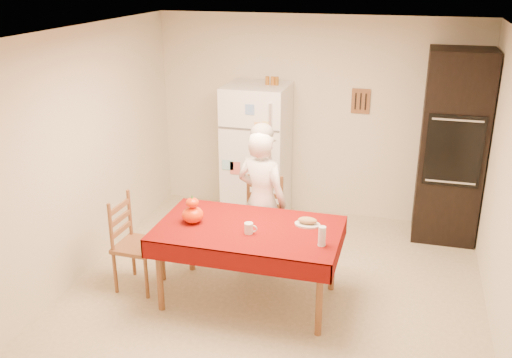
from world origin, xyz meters
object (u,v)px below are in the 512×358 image
at_px(chair_far, 263,218).
at_px(coffee_mug, 249,228).
at_px(wine_glass, 322,236).
at_px(bread_plate, 307,224).
at_px(refrigerator, 257,153).
at_px(seated_woman, 262,201).
at_px(oven_cabinet, 452,147).
at_px(dining_table, 249,234).
at_px(pumpkin_lower, 193,215).
at_px(chair_left, 132,240).

height_order(chair_far, coffee_mug, chair_far).
height_order(coffee_mug, wine_glass, wine_glass).
bearing_deg(bread_plate, coffee_mug, -147.55).
xyz_separation_m(refrigerator, seated_woman, (0.40, -1.27, -0.08)).
distance_m(oven_cabinet, bread_plate, 2.22).
bearing_deg(chair_far, dining_table, -90.73).
relative_size(chair_far, seated_woman, 0.62).
distance_m(chair_far, coffee_mug, 0.96).
height_order(chair_far, pumpkin_lower, chair_far).
distance_m(chair_far, wine_glass, 1.28).
bearing_deg(wine_glass, coffee_mug, 174.87).
xyz_separation_m(dining_table, coffee_mug, (0.03, -0.12, 0.12)).
bearing_deg(oven_cabinet, refrigerator, -178.82).
height_order(chair_left, pumpkin_lower, chair_left).
bearing_deg(pumpkin_lower, refrigerator, 87.31).
height_order(seated_woman, pumpkin_lower, seated_woman).
distance_m(refrigerator, bread_plate, 1.96).
bearing_deg(wine_glass, seated_woman, 133.00).
relative_size(oven_cabinet, dining_table, 1.29).
xyz_separation_m(chair_far, bread_plate, (0.58, -0.60, 0.26)).
bearing_deg(pumpkin_lower, chair_far, 60.16).
height_order(oven_cabinet, coffee_mug, oven_cabinet).
bearing_deg(oven_cabinet, wine_glass, -117.93).
xyz_separation_m(dining_table, chair_left, (-1.18, -0.06, -0.18)).
bearing_deg(pumpkin_lower, bread_plate, 11.79).
height_order(chair_far, bread_plate, chair_far).
distance_m(oven_cabinet, pumpkin_lower, 3.10).
distance_m(refrigerator, pumpkin_lower, 1.93).
height_order(chair_left, seated_woman, seated_woman).
xyz_separation_m(oven_cabinet, chair_far, (-1.90, -1.16, -0.59)).
bearing_deg(wine_glass, oven_cabinet, 62.07).
distance_m(chair_far, bread_plate, 0.87).
bearing_deg(oven_cabinet, dining_table, -133.27).
distance_m(dining_table, bread_plate, 0.55).
height_order(refrigerator, coffee_mug, refrigerator).
height_order(chair_left, bread_plate, chair_left).
distance_m(chair_far, pumpkin_lower, 1.00).
relative_size(refrigerator, pumpkin_lower, 8.28).
bearing_deg(chair_left, coffee_mug, -90.68).
xyz_separation_m(refrigerator, dining_table, (0.44, -1.90, -0.16)).
bearing_deg(pumpkin_lower, oven_cabinet, 39.85).
relative_size(refrigerator, oven_cabinet, 0.77).
bearing_deg(pumpkin_lower, wine_glass, -6.72).
xyz_separation_m(oven_cabinet, pumpkin_lower, (-2.37, -1.98, -0.26)).
bearing_deg(coffee_mug, oven_cabinet, 48.92).
xyz_separation_m(oven_cabinet, coffee_mug, (-1.80, -2.06, -0.29)).
relative_size(seated_woman, bread_plate, 6.38).
height_order(chair_far, chair_left, same).
distance_m(chair_far, seated_woman, 0.30).
relative_size(chair_far, bread_plate, 3.96).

